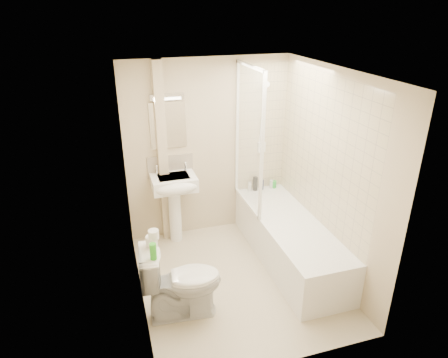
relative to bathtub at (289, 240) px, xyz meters
name	(u,v)px	position (x,y,z in m)	size (l,w,h in m)	color
floor	(237,279)	(-0.75, -0.20, -0.29)	(2.50, 2.50, 0.00)	beige
wall_back	(208,150)	(-0.75, 1.05, 0.91)	(2.20, 0.02, 2.40)	beige
wall_left	(133,202)	(-1.85, -0.20, 0.91)	(0.02, 2.50, 2.40)	beige
wall_right	(330,176)	(0.35, -0.20, 0.91)	(0.02, 2.50, 2.40)	beige
ceiling	(240,72)	(-0.75, -0.20, 2.11)	(2.20, 2.50, 0.02)	white
tile_back	(261,129)	(0.00, 1.04, 1.14)	(0.70, 0.01, 1.75)	beige
tile_right	(322,151)	(0.34, 0.00, 1.14)	(0.01, 2.10, 1.75)	beige
pipe_boxing	(163,156)	(-1.37, 0.99, 0.91)	(0.12, 0.12, 2.40)	beige
splashback	(170,166)	(-1.27, 1.04, 0.74)	(0.60, 0.01, 0.30)	beige
mirror	(168,125)	(-1.27, 1.04, 1.29)	(0.46, 0.01, 0.60)	white
strip_light	(167,97)	(-1.27, 1.02, 1.66)	(0.42, 0.07, 0.07)	silver
bathtub	(289,240)	(0.00, 0.00, 0.00)	(0.70, 2.10, 0.55)	white
shower_screen	(248,139)	(-0.35, 0.60, 1.16)	(0.04, 0.92, 1.80)	white
shower_fixture	(263,121)	(0.00, 0.99, 1.26)	(0.10, 0.16, 0.99)	white
pedestal_sink	(175,191)	(-1.27, 0.81, 0.48)	(0.57, 0.51, 1.10)	white
bottle_white_a	(250,187)	(-0.18, 0.96, 0.33)	(0.05, 0.05, 0.13)	silver
bottle_black_b	(255,184)	(-0.09, 0.96, 0.36)	(0.07, 0.07, 0.20)	black
bottle_blue	(262,185)	(0.00, 0.96, 0.33)	(0.06, 0.06, 0.14)	navy
bottle_white_b	(271,184)	(0.15, 0.96, 0.32)	(0.05, 0.05, 0.12)	silver
bottle_green	(274,184)	(0.19, 0.96, 0.31)	(0.07, 0.07, 0.10)	green
toilet	(182,281)	(-1.47, -0.55, 0.12)	(0.84, 0.53, 0.82)	white
toilet_roll_lower	(152,241)	(-1.73, -0.45, 0.58)	(0.11, 0.11, 0.10)	white
toilet_roll_upper	(154,235)	(-1.71, -0.49, 0.68)	(0.10, 0.10, 0.09)	white
green_bottle	(153,251)	(-1.74, -0.67, 0.61)	(0.06, 0.06, 0.16)	green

